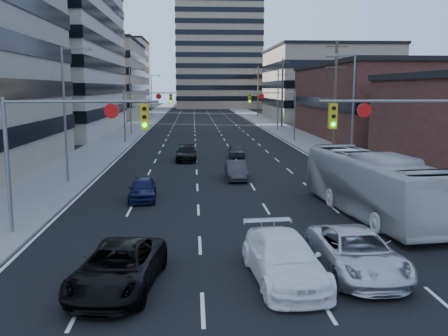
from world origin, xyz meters
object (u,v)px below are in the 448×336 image
white_van (284,259)px  transit_bus (371,184)px  silver_suv (357,252)px  sedan_blue (143,189)px  black_pickup (118,268)px

white_van → transit_bus: transit_bus is taller
silver_suv → transit_bus: (3.27, 7.73, 0.85)m
transit_bus → sedan_blue: bearing=153.4°
black_pickup → white_van: white_van is taller
black_pickup → white_van: (5.40, 0.36, 0.05)m
white_van → silver_suv: bearing=6.9°
black_pickup → silver_suv: silver_suv is taller
white_van → sedan_blue: 13.87m
white_van → sedan_blue: size_ratio=1.39×
black_pickup → silver_suv: 8.09m
black_pickup → sedan_blue: bearing=99.8°
white_van → silver_suv: white_van is taller
black_pickup → sedan_blue: size_ratio=1.36×
white_van → silver_suv: (2.64, 0.54, -0.02)m
black_pickup → silver_suv: bearing=13.9°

